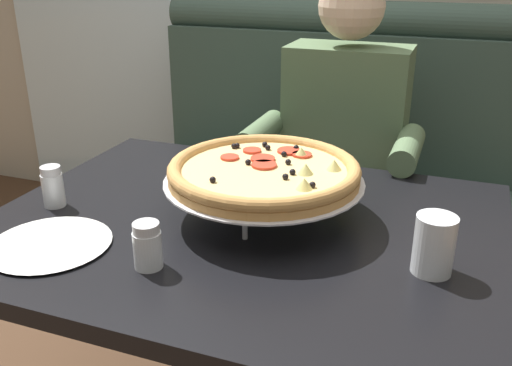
% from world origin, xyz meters
% --- Properties ---
extents(booth_bench, '(1.55, 0.78, 1.13)m').
position_xyz_m(booth_bench, '(0.00, 0.92, 0.40)').
color(booth_bench, '#384C42').
rests_on(booth_bench, ground_plane).
extents(dining_table, '(1.17, 0.90, 0.72)m').
position_xyz_m(dining_table, '(0.00, 0.00, 0.64)').
color(dining_table, black).
rests_on(dining_table, ground_plane).
extents(diner_main, '(0.54, 0.64, 1.27)m').
position_xyz_m(diner_main, '(0.08, 0.65, 0.71)').
color(diner_main, '#2D3342').
rests_on(diner_main, ground_plane).
extents(pizza, '(0.46, 0.46, 0.14)m').
position_xyz_m(pizza, '(0.04, 0.05, 0.84)').
color(pizza, silver).
rests_on(pizza, dining_table).
extents(shaker_oregano, '(0.05, 0.05, 0.10)m').
position_xyz_m(shaker_oregano, '(-0.46, -0.08, 0.77)').
color(shaker_oregano, white).
rests_on(shaker_oregano, dining_table).
extents(shaker_pepper_flakes, '(0.06, 0.06, 0.10)m').
position_xyz_m(shaker_pepper_flakes, '(-0.10, -0.25, 0.77)').
color(shaker_pepper_flakes, white).
rests_on(shaker_pepper_flakes, dining_table).
extents(plate_near_left, '(0.26, 0.26, 0.02)m').
position_xyz_m(plate_near_left, '(-0.34, -0.25, 0.74)').
color(plate_near_left, white).
rests_on(plate_near_left, dining_table).
extents(drinking_glass, '(0.08, 0.08, 0.12)m').
position_xyz_m(drinking_glass, '(0.42, -0.07, 0.78)').
color(drinking_glass, silver).
rests_on(drinking_glass, dining_table).
extents(patio_chair, '(0.43, 0.43, 0.86)m').
position_xyz_m(patio_chair, '(-1.50, 2.03, 0.52)').
color(patio_chair, black).
rests_on(patio_chair, ground_plane).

